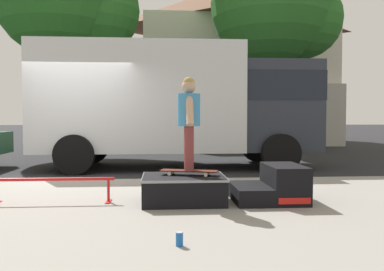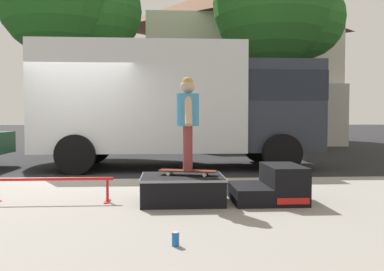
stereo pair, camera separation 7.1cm
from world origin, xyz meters
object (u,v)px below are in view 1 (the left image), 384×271
object	(u,v)px
skate_box	(184,188)
kicker_ramp	(274,186)
box_truck	(178,101)
skateboard	(189,171)
skater_kid	(189,116)
street_tree_neighbour	(278,8)
soda_can	(179,239)
grind_rail	(52,184)

from	to	relation	value
skate_box	kicker_ramp	distance (m)	1.24
box_truck	kicker_ramp	bearing A→B (deg)	-77.17
skateboard	skater_kid	xyz separation A→B (m)	(0.00, -0.00, 0.76)
kicker_ramp	street_tree_neighbour	size ratio (longest dim) A/B	0.12
skate_box	skateboard	world-z (taller)	skateboard
skateboard	skater_kid	size ratio (longest dim) A/B	0.64
kicker_ramp	box_truck	distance (m)	5.22
skater_kid	soda_can	size ratio (longest dim) A/B	10.06
kicker_ramp	skateboard	bearing A→B (deg)	177.32
skate_box	skateboard	xyz separation A→B (m)	(0.07, 0.05, 0.22)
street_tree_neighbour	kicker_ramp	bearing A→B (deg)	-106.10
skateboard	soda_can	distance (m)	1.97
soda_can	skater_kid	bearing A→B (deg)	83.80
skateboard	skater_kid	world-z (taller)	skater_kid
skater_kid	box_truck	world-z (taller)	box_truck
skateboard	kicker_ramp	bearing A→B (deg)	-2.68
skate_box	skateboard	bearing A→B (deg)	35.90
skate_box	street_tree_neighbour	distance (m)	11.66
skate_box	skater_kid	world-z (taller)	skater_kid
soda_can	street_tree_neighbour	world-z (taller)	street_tree_neighbour
skate_box	grind_rail	bearing A→B (deg)	176.50
skater_kid	street_tree_neighbour	world-z (taller)	street_tree_neighbour
box_truck	grind_rail	bearing A→B (deg)	-111.45
kicker_ramp	street_tree_neighbour	distance (m)	11.29
grind_rail	street_tree_neighbour	xyz separation A→B (m)	(5.80, 9.59, 5.01)
skate_box	box_truck	size ratio (longest dim) A/B	0.16
skater_kid	box_truck	size ratio (longest dim) A/B	0.18
kicker_ramp	skateboard	size ratio (longest dim) A/B	1.18
skate_box	kicker_ramp	size ratio (longest dim) A/B	1.17
skate_box	box_truck	world-z (taller)	box_truck
soda_can	grind_rail	bearing A→B (deg)	129.44
skateboard	box_truck	bearing A→B (deg)	89.43
skate_box	skater_kid	xyz separation A→B (m)	(0.07, 0.05, 0.98)
soda_can	street_tree_neighbour	xyz separation A→B (m)	(4.17, 11.57, 5.20)
skateboard	box_truck	size ratio (longest dim) A/B	0.12
kicker_ramp	street_tree_neighbour	xyz separation A→B (m)	(2.80, 9.70, 5.06)
grind_rail	soda_can	xyz separation A→B (m)	(1.63, -1.98, -0.20)
kicker_ramp	skateboard	distance (m)	1.19
street_tree_neighbour	skate_box	bearing A→B (deg)	-112.62
skater_kid	street_tree_neighbour	distance (m)	11.20
box_truck	skateboard	bearing A→B (deg)	-90.57
skate_box	soda_can	bearing A→B (deg)	-94.11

